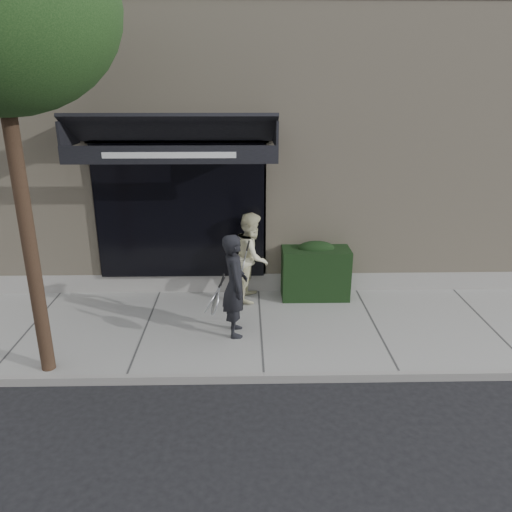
{
  "coord_description": "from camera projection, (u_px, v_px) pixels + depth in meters",
  "views": [
    {
      "loc": [
        -0.25,
        -7.81,
        4.17
      ],
      "look_at": [
        -0.07,
        0.6,
        1.2
      ],
      "focal_mm": 35.0,
      "sensor_mm": 36.0,
      "label": 1
    }
  ],
  "objects": [
    {
      "name": "hedge",
      "position": [
        315.0,
        271.0,
        9.74
      ],
      "size": [
        1.3,
        0.7,
        1.14
      ],
      "color": "black",
      "rests_on": "sidewalk"
    },
    {
      "name": "pedestrian_front",
      "position": [
        235.0,
        286.0,
        8.17
      ],
      "size": [
        0.73,
        0.87,
        1.75
      ],
      "color": "black",
      "rests_on": "sidewalk"
    },
    {
      "name": "pedestrian_back",
      "position": [
        252.0,
        256.0,
        9.56
      ],
      "size": [
        0.78,
        0.93,
        1.72
      ],
      "color": "beige",
      "rests_on": "sidewalk"
    },
    {
      "name": "ground",
      "position": [
        261.0,
        332.0,
        8.76
      ],
      "size": [
        80.0,
        80.0,
        0.0
      ],
      "primitive_type": "plane",
      "color": "black",
      "rests_on": "ground"
    },
    {
      "name": "curb",
      "position": [
        264.0,
        378.0,
        7.27
      ],
      "size": [
        20.0,
        0.1,
        0.14
      ],
      "primitive_type": "cube",
      "color": "gray",
      "rests_on": "ground"
    },
    {
      "name": "building_facade",
      "position": [
        255.0,
        141.0,
        12.52
      ],
      "size": [
        14.3,
        8.04,
        5.64
      ],
      "color": "#B7A88C",
      "rests_on": "ground"
    },
    {
      "name": "sidewalk",
      "position": [
        261.0,
        328.0,
        8.74
      ],
      "size": [
        20.0,
        3.0,
        0.12
      ],
      "primitive_type": "cube",
      "color": "gray",
      "rests_on": "ground"
    }
  ]
}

